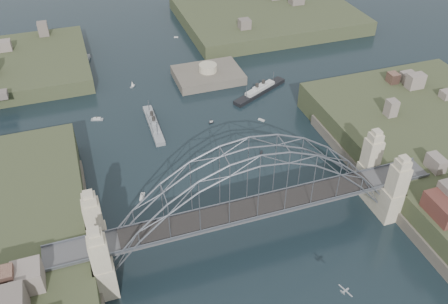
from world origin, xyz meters
TOP-DOWN VIEW (x-y plane):
  - ground at (0.00, 0.00)m, footprint 500.00×500.00m
  - bridge at (0.00, 0.00)m, footprint 84.00×13.80m
  - headland_ne at (50.00, 110.00)m, footprint 70.00×55.00m
  - fort_island at (12.00, 70.00)m, footprint 22.00×16.00m
  - naval_cruiser_near at (-11.30, 48.05)m, footprint 2.81×19.77m
  - naval_cruiser_far at (-26.92, 92.45)m, footprint 6.57×15.50m
  - ocean_liner at (25.02, 55.95)m, footprint 20.93×12.92m
  - aeroplane at (7.85, -24.37)m, footprint 1.77×3.10m
  - small_boat_a at (-20.12, 19.71)m, footprint 1.84×2.94m
  - small_boat_b at (13.42, 26.42)m, footprint 1.36×1.73m
  - small_boat_d at (19.48, 41.08)m, footprint 1.70×1.99m
  - small_boat_e at (-26.38, 56.92)m, footprint 3.63×2.10m
  - small_boat_f at (5.04, 44.53)m, footprint 1.49×0.71m
  - small_boat_h at (-13.00, 72.98)m, footprint 1.96×2.06m
  - small_boat_i at (24.69, 10.09)m, footprint 1.91×2.15m
  - small_boat_k at (9.93, 105.82)m, footprint 1.74×1.05m
  - small_boat_l at (-44.33, 25.74)m, footprint 1.57×2.69m

SIDE VIEW (x-z plane):
  - fort_island at x=12.00m, z-range -5.04..4.36m
  - ground at x=0.00m, z-range 0.00..0.00m
  - small_boat_b at x=13.42m, z-range -0.08..0.38m
  - small_boat_d at x=19.48m, z-range -0.08..0.38m
  - small_boat_i at x=24.69m, z-range -0.08..0.38m
  - small_boat_k at x=9.93m, z-range -0.08..0.38m
  - small_boat_e at x=-26.38m, z-range -0.43..0.99m
  - small_boat_a at x=-20.12m, z-range -0.43..0.99m
  - small_boat_f at x=5.04m, z-range -0.41..1.02m
  - headland_ne at x=50.00m, z-range -4.00..5.50m
  - naval_cruiser_far at x=-26.92m, z-range -1.81..3.44m
  - small_boat_l at x=-44.33m, z-range -0.35..2.02m
  - ocean_liner at x=25.02m, z-range -1.87..3.55m
  - small_boat_h at x=-13.00m, z-range -0.27..2.10m
  - naval_cruiser_near at x=-11.30m, z-range -2.04..3.88m
  - aeroplane at x=7.85m, z-range 8.21..8.67m
  - bridge at x=0.00m, z-range 0.02..24.62m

